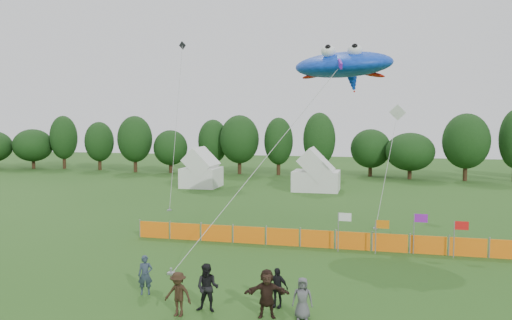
% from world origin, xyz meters
% --- Properties ---
extents(ground, '(160.00, 160.00, 0.00)m').
position_xyz_m(ground, '(0.00, 0.00, 0.00)').
color(ground, '#234C16').
rests_on(ground, ground).
extents(treeline, '(104.57, 8.78, 8.36)m').
position_xyz_m(treeline, '(1.61, 44.93, 4.18)').
color(treeline, '#382314').
rests_on(treeline, ground).
extents(tent_left, '(3.88, 3.88, 3.42)m').
position_xyz_m(tent_left, '(-12.30, 31.92, 1.73)').
color(tent_left, white).
rests_on(tent_left, ground).
extents(tent_right, '(4.73, 3.78, 3.34)m').
position_xyz_m(tent_right, '(0.06, 32.03, 1.68)').
color(tent_right, white).
rests_on(tent_right, ground).
extents(barrier_fence, '(21.90, 0.06, 1.00)m').
position_xyz_m(barrier_fence, '(2.77, 9.29, 0.50)').
color(barrier_fence, orange).
rests_on(barrier_fence, ground).
extents(flag_row, '(6.73, 0.56, 2.20)m').
position_xyz_m(flag_row, '(7.14, 8.86, 1.39)').
color(flag_row, gray).
rests_on(flag_row, ground).
extents(spectator_a, '(0.70, 0.59, 1.64)m').
position_xyz_m(spectator_a, '(-3.28, 0.01, 0.82)').
color(spectator_a, '#283443').
rests_on(spectator_a, ground).
extents(spectator_b, '(0.92, 0.73, 1.83)m').
position_xyz_m(spectator_b, '(-0.16, -1.16, 0.92)').
color(spectator_b, black).
rests_on(spectator_b, ground).
extents(spectator_c, '(1.14, 0.74, 1.66)m').
position_xyz_m(spectator_c, '(-1.07, -1.83, 0.83)').
color(spectator_c, black).
rests_on(spectator_c, ground).
extents(spectator_d, '(0.97, 0.56, 1.55)m').
position_xyz_m(spectator_d, '(2.30, -0.09, 0.78)').
color(spectator_d, black).
rests_on(spectator_d, ground).
extents(spectator_e, '(0.80, 0.56, 1.54)m').
position_xyz_m(spectator_e, '(3.43, -1.03, 0.77)').
color(spectator_e, '#4D4E52').
rests_on(spectator_e, ground).
extents(spectator_f, '(1.74, 0.87, 1.79)m').
position_xyz_m(spectator_f, '(2.13, -1.16, 0.90)').
color(spectator_f, black).
rests_on(spectator_f, ground).
extents(stingray_kite, '(11.09, 19.95, 11.90)m').
position_xyz_m(stingray_kite, '(3.81, 14.48, 10.72)').
color(stingray_kite, blue).
rests_on(stingray_kite, ground).
extents(small_kite_white, '(2.39, 8.54, 8.51)m').
position_xyz_m(small_kite_white, '(7.18, 21.14, 5.87)').
color(small_kite_white, white).
rests_on(small_kite_white, ground).
extents(small_kite_dark, '(2.00, 7.11, 14.41)m').
position_xyz_m(small_kite_dark, '(-10.80, 21.72, 7.62)').
color(small_kite_dark, black).
rests_on(small_kite_dark, ground).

